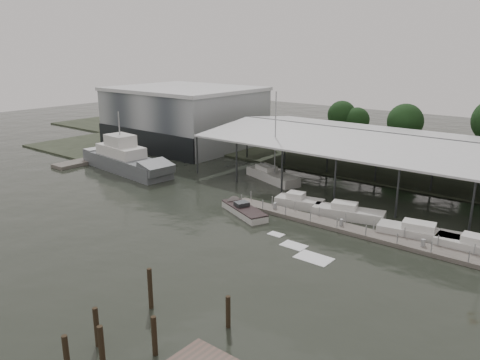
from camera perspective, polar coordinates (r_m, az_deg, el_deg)
The scene contains 14 objects.
ground at distance 48.24m, azimuth -8.53°, elevation -5.48°, with size 200.00×200.00×0.00m, color black.
land_strip_far at distance 81.32m, azimuth 13.72°, elevation 3.14°, with size 140.00×30.00×0.30m.
land_strip_west at distance 96.45m, azimuth -11.65°, elevation 5.22°, with size 20.00×40.00×0.30m.
storage_warehouse at distance 86.75m, azimuth -6.74°, elevation 7.75°, with size 24.50×20.50×10.50m.
covered_boat_shed at distance 61.41m, azimuth 22.76°, elevation 4.04°, with size 58.24×24.00×6.96m.
trawler_dock at distance 79.14m, azimuth -15.91°, elevation 2.74°, with size 3.00×18.00×0.50m.
floating_dock at distance 47.37m, azimuth 13.28°, elevation -5.90°, with size 28.00×2.00×1.40m.
grey_trawler at distance 70.03m, azimuth -13.75°, elevation 2.35°, with size 18.37×6.16×8.84m.
white_sailboat at distance 63.56m, azimuth 3.90°, elevation 0.54°, with size 9.43×5.43×12.18m.
speedboat_underway at distance 51.13m, azimuth 0.16°, elevation -3.58°, with size 17.62×8.59×2.00m.
moored_cruiser_0 at distance 53.25m, azimuth 7.20°, elevation -2.66°, with size 5.62×3.17×1.70m.
moored_cruiser_1 at distance 50.78m, azimuth 13.01°, elevation -3.88°, with size 7.71×3.88×1.70m.
moored_cruiser_2 at distance 47.25m, azimuth 21.40°, elevation -6.13°, with size 8.60×3.57×1.70m.
mooring_pilings at distance 30.06m, azimuth -12.86°, elevation -17.56°, with size 5.97×9.57×3.79m.
Camera 1 is at (33.44, -30.07, 17.46)m, focal length 35.00 mm.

